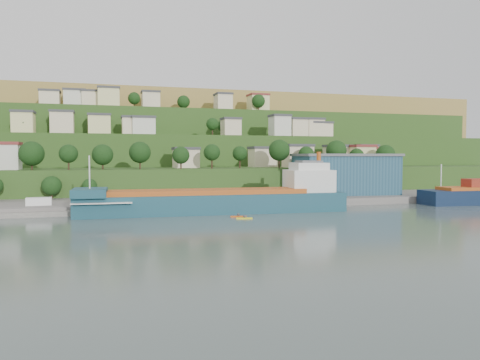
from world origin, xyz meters
name	(u,v)px	position (x,y,z in m)	size (l,w,h in m)	color
ground	(250,217)	(0.00, 0.00, 0.00)	(500.00, 500.00, 0.00)	#414F4D
quay	(284,203)	(20.00, 28.00, 0.00)	(220.00, 26.00, 4.00)	slate
pebble_beach	(7,214)	(-55.00, 22.00, 0.00)	(40.00, 18.00, 2.40)	slate
hillside	(160,180)	(0.02, 168.69, 0.09)	(360.00, 210.32, 96.00)	#284719
cargo_ship_near	(223,202)	(-3.87, 10.01, 2.73)	(67.07, 14.31, 17.10)	#164753
warehouse	(345,174)	(42.05, 31.00, 8.43)	(32.81, 22.12, 12.80)	navy
caravan	(39,203)	(-47.71, 21.24, 2.57)	(5.87, 2.45, 2.74)	white
dinghy	(33,209)	(-48.58, 17.55, 1.57)	(3.74, 1.40, 0.75)	silver
kayak_orange	(238,216)	(-2.62, 0.54, 0.27)	(3.71, 1.44, 0.92)	#D25212
kayak_yellow	(244,218)	(-2.18, -2.72, 0.27)	(3.67, 1.50, 0.91)	yellow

